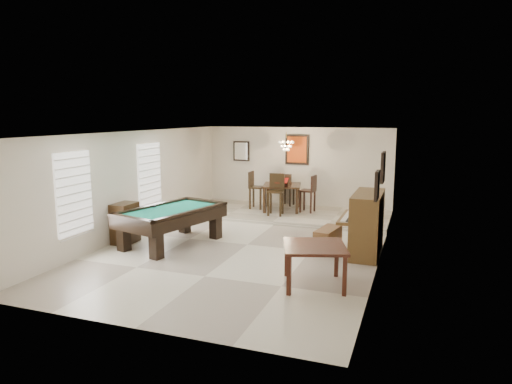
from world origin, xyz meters
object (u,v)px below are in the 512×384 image
Objects in this scene: piano_bench at (328,240)px; dining_chair_west at (257,190)px; dining_chair_north at (288,189)px; dining_chair_south at (276,195)px; flower_vase at (282,177)px; pool_table at (172,227)px; chandelier at (286,142)px; square_table at (314,265)px; dining_table at (282,195)px; dining_chair_east at (308,194)px; upright_piano at (360,223)px; apothecary_chest at (125,223)px.

dining_chair_west reaches higher than piano_bench.
dining_chair_north is 1.10m from dining_chair_west.
dining_chair_south is 1.04× the size of dining_chair_west.
flower_vase is at bearing 121.74° from piano_bench.
dining_chair_north is at bearing 117.03° from piano_bench.
piano_bench is at bearing 26.03° from pool_table.
pool_table is 10.63× the size of flower_vase.
dining_chair_west is 1.82m from chandelier.
dining_table is (-2.22, 5.47, 0.21)m from square_table.
dining_chair_east is at bearing 104.56° from square_table.
square_table is 0.89× the size of dining_chair_south.
upright_piano is 4.88m from dining_chair_north.
dining_chair_north is 1.90m from chandelier.
flower_vase is at bearing 125.79° from chandelier.
upright_piano is (4.20, 0.79, 0.26)m from pool_table.
square_table is 1.78× the size of chandelier.
apothecary_chest is at bearing -124.53° from chandelier.
square_table is at bearing -102.68° from upright_piano.
piano_bench is (3.53, 0.71, -0.16)m from pool_table.
dining_chair_west is (-0.83, 0.71, -0.02)m from dining_chair_south.
apothecary_chest is 0.80× the size of dining_chair_south.
dining_chair_south reaches higher than dining_chair_north.
dining_chair_north is at bearing 109.88° from square_table.
dining_table is at bearing 59.05° from apothecary_chest.
square_table reaches higher than piano_bench.
upright_piano is at bearing 11.29° from apothecary_chest.
dining_chair_east is (0.80, 0.01, 0.10)m from dining_table.
dining_table is at bearing 121.74° from piano_bench.
apothecary_chest is 1.59× the size of chandelier.
dining_chair_south is 1.99× the size of chandelier.
chandelier is at bearing 80.62° from pool_table.
chandelier is at bearing -54.21° from dining_table.
piano_bench is at bearing -58.26° from flower_vase.
dining_chair_west is (-0.80, -0.01, 0.12)m from dining_table.
pool_table is 4.29m from upright_piano.
chandelier reaches higher than dining_chair_east.
pool_table is 2.59× the size of apothecary_chest.
dining_chair_south is (0.03, -0.72, -0.43)m from flower_vase.
dining_chair_south is at bearing 128.01° from piano_bench.
pool_table is at bearing 80.69° from dining_chair_north.
flower_vase is 0.39× the size of chandelier.
dining_chair_south is at bearing -132.21° from dining_chair_west.
pool_table is 3.60m from piano_bench.
pool_table is 2.23× the size of dining_chair_east.
dining_chair_west reaches higher than dining_table.
flower_vase is at bearing 59.05° from apothecary_chest.
upright_piano is at bearing -49.16° from dining_chair_south.
apothecary_chest is 5.47m from dining_chair_east.
upright_piano is at bearing -133.86° from dining_chair_west.
piano_bench is at bearing 124.35° from dining_chair_north.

